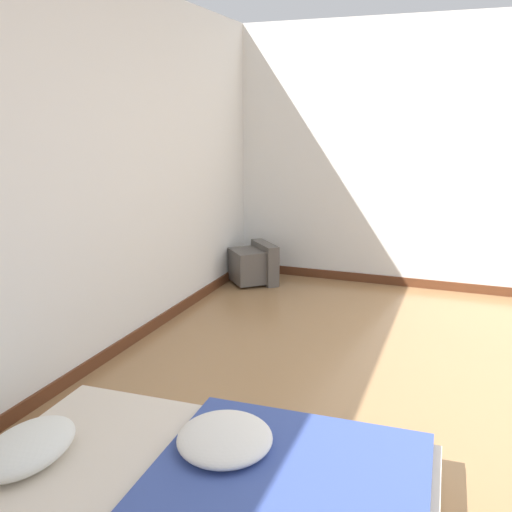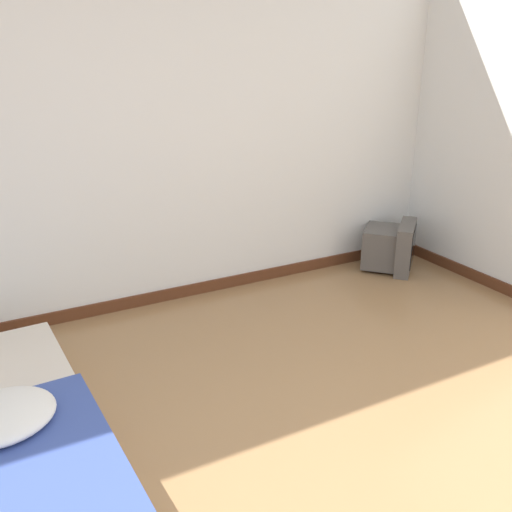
% 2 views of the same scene
% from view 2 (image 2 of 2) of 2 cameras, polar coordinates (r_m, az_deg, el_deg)
% --- Properties ---
extents(wall_back, '(8.08, 0.08, 2.60)m').
position_cam_2_polar(wall_back, '(3.93, -16.92, 11.77)').
color(wall_back, white).
rests_on(wall_back, ground_plane).
extents(crt_tv, '(0.59, 0.59, 0.41)m').
position_cam_2_polar(crt_tv, '(5.00, 13.35, 0.91)').
color(crt_tv, '#56514C').
rests_on(crt_tv, ground_plane).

